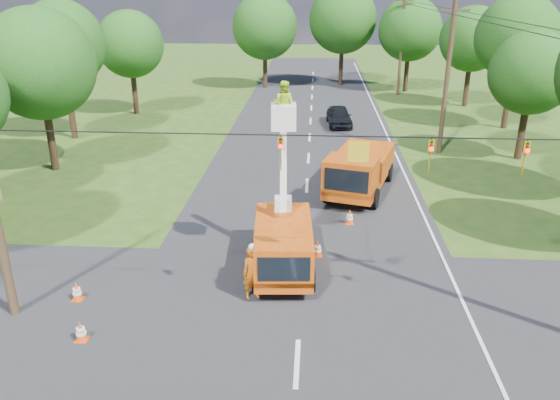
# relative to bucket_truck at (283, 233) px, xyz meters

# --- Properties ---
(ground) EXTENTS (140.00, 140.00, 0.00)m
(ground) POSITION_rel_bucket_truck_xyz_m (0.74, 14.33, -1.52)
(ground) COLOR #264915
(ground) RESTS_ON ground
(road_main) EXTENTS (12.00, 100.00, 0.06)m
(road_main) POSITION_rel_bucket_truck_xyz_m (0.74, 14.33, -1.52)
(road_main) COLOR black
(road_main) RESTS_ON ground
(road_cross) EXTENTS (56.00, 10.00, 0.07)m
(road_cross) POSITION_rel_bucket_truck_xyz_m (0.74, -3.67, -1.52)
(road_cross) COLOR black
(road_cross) RESTS_ON ground
(edge_line) EXTENTS (0.12, 90.00, 0.02)m
(edge_line) POSITION_rel_bucket_truck_xyz_m (6.34, 14.33, -1.52)
(edge_line) COLOR silver
(edge_line) RESTS_ON ground
(bucket_truck) EXTENTS (2.52, 5.70, 7.16)m
(bucket_truck) POSITION_rel_bucket_truck_xyz_m (0.00, 0.00, 0.00)
(bucket_truck) COLOR #C25A0D
(bucket_truck) RESTS_ON ground
(second_truck) EXTENTS (4.18, 7.07, 2.50)m
(second_truck) POSITION_rel_bucket_truck_xyz_m (3.45, 8.47, -0.22)
(second_truck) COLOR #C25A0D
(second_truck) RESTS_ON ground
(ground_worker) EXTENTS (0.84, 0.71, 1.95)m
(ground_worker) POSITION_rel_bucket_truck_xyz_m (-0.94, -2.13, -0.54)
(ground_worker) COLOR orange
(ground_worker) RESTS_ON ground
(distant_car) EXTENTS (2.08, 4.50, 1.49)m
(distant_car) POSITION_rel_bucket_truck_xyz_m (2.94, 23.17, -0.77)
(distant_car) COLOR black
(distant_car) RESTS_ON ground
(traffic_cone_2) EXTENTS (0.38, 0.38, 0.71)m
(traffic_cone_2) POSITION_rel_bucket_truck_xyz_m (1.32, 1.10, -1.16)
(traffic_cone_2) COLOR #E4450C
(traffic_cone_2) RESTS_ON ground
(traffic_cone_3) EXTENTS (0.38, 0.38, 0.71)m
(traffic_cone_3) POSITION_rel_bucket_truck_xyz_m (2.78, 4.41, -1.16)
(traffic_cone_3) COLOR #E4450C
(traffic_cone_3) RESTS_ON ground
(traffic_cone_4) EXTENTS (0.38, 0.38, 0.71)m
(traffic_cone_4) POSITION_rel_bucket_truck_xyz_m (-5.93, -4.99, -1.16)
(traffic_cone_4) COLOR #E4450C
(traffic_cone_4) RESTS_ON ground
(traffic_cone_5) EXTENTS (0.38, 0.38, 0.71)m
(traffic_cone_5) POSITION_rel_bucket_truck_xyz_m (-7.01, -2.73, -1.16)
(traffic_cone_5) COLOR #E4450C
(traffic_cone_5) RESTS_ON ground
(traffic_cone_7) EXTENTS (0.38, 0.38, 0.71)m
(traffic_cone_7) POSITION_rel_bucket_truck_xyz_m (4.04, 9.63, -1.16)
(traffic_cone_7) COLOR #E4450C
(traffic_cone_7) RESTS_ON ground
(pole_right_mid) EXTENTS (1.80, 0.30, 10.00)m
(pole_right_mid) POSITION_rel_bucket_truck_xyz_m (9.24, 16.33, 3.59)
(pole_right_mid) COLOR #4C3823
(pole_right_mid) RESTS_ON ground
(pole_right_far) EXTENTS (1.80, 0.30, 10.00)m
(pole_right_far) POSITION_rel_bucket_truck_xyz_m (9.24, 36.33, 3.59)
(pole_right_far) COLOR #4C3823
(pole_right_far) RESTS_ON ground
(signal_span) EXTENTS (18.00, 0.29, 1.07)m
(signal_span) POSITION_rel_bucket_truck_xyz_m (2.96, -3.68, 4.36)
(signal_span) COLOR black
(signal_span) RESTS_ON ground
(tree_left_d) EXTENTS (6.20, 6.20, 9.24)m
(tree_left_d) POSITION_rel_bucket_truck_xyz_m (-14.26, 11.33, 4.61)
(tree_left_d) COLOR #382616
(tree_left_d) RESTS_ON ground
(tree_left_e) EXTENTS (5.80, 5.80, 9.41)m
(tree_left_e) POSITION_rel_bucket_truck_xyz_m (-16.06, 18.33, 4.97)
(tree_left_e) COLOR #382616
(tree_left_e) RESTS_ON ground
(tree_left_f) EXTENTS (5.40, 5.40, 8.40)m
(tree_left_f) POSITION_rel_bucket_truck_xyz_m (-14.06, 26.33, 4.17)
(tree_left_f) COLOR #382616
(tree_left_f) RESTS_ON ground
(tree_right_c) EXTENTS (5.00, 5.00, 7.83)m
(tree_right_c) POSITION_rel_bucket_truck_xyz_m (13.94, 15.33, 3.79)
(tree_right_c) COLOR #382616
(tree_right_c) RESTS_ON ground
(tree_right_d) EXTENTS (6.00, 6.00, 9.70)m
(tree_right_d) POSITION_rel_bucket_truck_xyz_m (15.54, 23.33, 5.16)
(tree_right_d) COLOR #382616
(tree_right_d) RESTS_ON ground
(tree_right_e) EXTENTS (5.60, 5.60, 8.63)m
(tree_right_e) POSITION_rel_bucket_truck_xyz_m (14.54, 31.33, 4.29)
(tree_right_e) COLOR #382616
(tree_right_e) RESTS_ON ground
(tree_far_a) EXTENTS (6.60, 6.60, 9.50)m
(tree_far_a) POSITION_rel_bucket_truck_xyz_m (-4.26, 39.33, 4.67)
(tree_far_a) COLOR #382616
(tree_far_a) RESTS_ON ground
(tree_far_b) EXTENTS (7.00, 7.00, 10.32)m
(tree_far_b) POSITION_rel_bucket_truck_xyz_m (3.74, 41.33, 5.29)
(tree_far_b) COLOR #382616
(tree_far_b) RESTS_ON ground
(tree_far_c) EXTENTS (6.20, 6.20, 9.18)m
(tree_far_c) POSITION_rel_bucket_truck_xyz_m (10.24, 38.33, 4.54)
(tree_far_c) COLOR #382616
(tree_far_c) RESTS_ON ground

